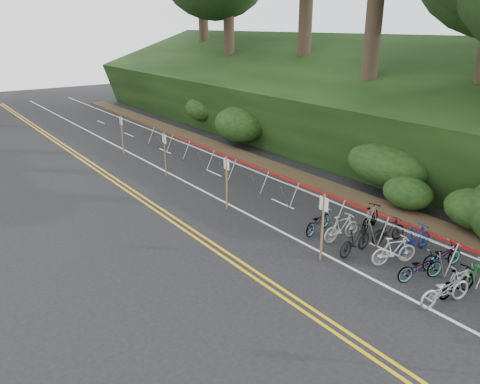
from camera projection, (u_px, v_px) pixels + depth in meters
The scene contains 8 objects.
ground at pixel (435, 335), 12.79m from camera, with size 120.00×120.00×0.00m, color black.
road_markings at pixel (239, 215), 20.83m from camera, with size 7.47×80.00×0.01m.
red_curb at pixel (295, 182), 25.06m from camera, with size 0.25×28.00×0.10m, color maroon.
embankment at pixel (305, 104), 33.57m from camera, with size 14.30×48.14×9.11m.
bike_racks_rest at pixel (243, 172), 24.06m from camera, with size 1.14×23.00×1.17m.
signposts_rest at pixel (193, 164), 23.31m from camera, with size 0.08×18.40×2.50m.
bike_front at pixel (445, 289), 14.06m from camera, with size 1.92×0.67×1.01m, color #9E9EA3.
bike_valet at pixel (442, 264), 15.57m from camera, with size 3.18×11.76×1.10m.
Camera 1 is at (-10.61, -5.53, 8.04)m, focal length 35.00 mm.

